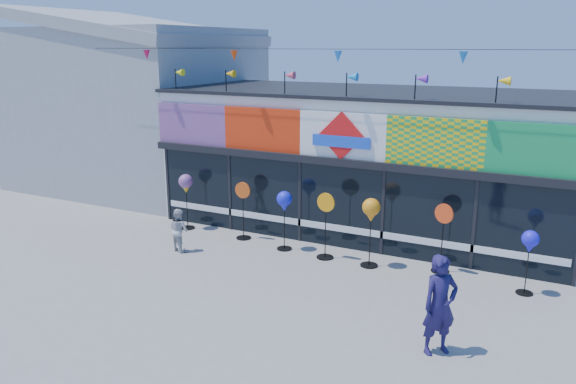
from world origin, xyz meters
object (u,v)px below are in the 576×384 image
Objects in this scene: child at (179,230)px; spinner_1 at (243,209)px; spinner_4 at (371,212)px; adult_man at (440,305)px; spinner_2 at (284,203)px; spinner_6 at (530,243)px; spinner_5 at (442,236)px; spinner_3 at (326,224)px; spinner_0 at (186,185)px.

spinner_1 is at bearing -107.64° from child.
spinner_4 is 4.18m from adult_man.
spinner_2 is 0.93× the size of spinner_4.
spinner_6 is at bearing -0.08° from spinner_4.
spinner_5 is at bearing -150.60° from child.
spinner_2 is at bearing -136.22° from child.
spinner_3 is 0.99× the size of spinner_4.
child is at bearing -161.47° from spinner_3.
child is at bearing -165.89° from spinner_5.
child is (-1.05, -1.62, -0.30)m from spinner_1.
adult_man is at bearing -35.70° from spinner_2.
spinner_2 is (3.44, -0.30, -0.04)m from spinner_0.
spinner_3 reaches higher than spinner_6.
spinner_0 is at bearing 179.08° from spinner_1.
child is (-7.36, 2.14, -0.34)m from adult_man.
spinner_3 is at bearing 179.74° from spinner_6.
spinner_2 is at bearing 178.84° from spinner_6.
spinner_2 reaches higher than spinner_6.
child is at bearing -165.97° from spinner_4.
spinner_3 is (2.69, -0.36, 0.04)m from spinner_1.
spinner_2 is at bearing -10.30° from spinner_1.
spinner_2 reaches higher than child.
spinner_1 is 5.58m from spinner_5.
spinner_3 reaches higher than child.
spinner_1 reaches higher than spinner_6.
spinner_1 reaches higher than spinner_2.
adult_man reaches higher than child.
adult_man is at bearing -30.77° from spinner_1.
child is at bearing -151.52° from spinner_2.
adult_man is 1.58× the size of child.
spinner_1 is 0.96× the size of spinner_5.
spinner_1 is at bearing -0.92° from spinner_0.
spinner_6 is 8.70m from child.
spinner_0 is 0.96× the size of spinner_3.
spinner_3 is 1.30m from spinner_4.
spinner_3 is at bearing -171.87° from spinner_5.
spinner_4 is 0.95× the size of adult_man.
spinner_2 is 6.10m from spinner_6.
spinner_0 is 0.97× the size of spinner_5.
spinner_6 is at bearing 25.61° from adult_man.
spinner_6 is at bearing -12.52° from spinner_5.
spinner_2 is 1.30m from spinner_3.
spinner_1 is at bearing 104.83° from adult_man.
spinner_5 is 1.17× the size of spinner_6.
spinner_6 is at bearing -2.51° from spinner_0.
spinner_6 is (1.96, -0.43, 0.27)m from spinner_5.
adult_man is at bearing -43.14° from spinner_3.
spinner_5 is (5.58, 0.05, 0.03)m from spinner_1.
spinner_0 reaches higher than child.
adult_man reaches higher than spinner_2.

